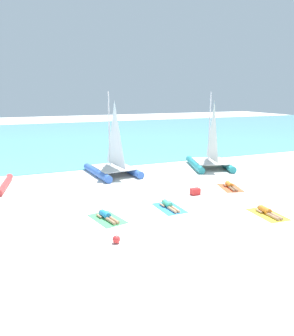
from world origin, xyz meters
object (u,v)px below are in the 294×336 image
sailboat_teal (210,157)px  towel_center_left (169,208)px  cooler_box (195,191)px  sunbather_leftmost (106,216)px  towel_center_right (268,214)px  sunbather_rightmost (230,186)px  towel_leftmost (107,219)px  sunbather_center_right (267,211)px  sunbather_center_left (169,205)px  towel_rightmost (230,188)px  sailboat_blue (113,163)px  beach_ball (116,239)px

sailboat_teal → towel_center_left: sailboat_teal is taller
cooler_box → sunbather_leftmost: bearing=-164.5°
towel_center_right → sunbather_rightmost: size_ratio=1.23×
towel_center_left → towel_center_right: bearing=-33.7°
towel_leftmost → towel_center_left: same height
towel_leftmost → towel_center_right: (7.11, -2.38, 0.00)m
sailboat_teal → sunbather_rightmost: bearing=-92.5°
sunbather_center_right → sunbather_leftmost: bearing=165.0°
towel_center_left → sunbather_center_left: sunbather_center_left is taller
sailboat_teal → sunbather_rightmost: sailboat_teal is taller
sailboat_teal → towel_center_right: sailboat_teal is taller
sunbather_leftmost → sunbather_center_left: 3.26m
sunbather_leftmost → towel_rightmost: bearing=-0.1°
sailboat_teal → towel_center_right: 9.94m
sailboat_blue → sunbather_rightmost: 8.07m
towel_leftmost → sunbather_center_right: bearing=-18.0°
towel_center_right → cooler_box: cooler_box is taller
sunbather_center_right → cooler_box: (-1.54, 3.92, 0.05)m
sunbather_leftmost → towel_center_right: (7.12, -2.44, -0.13)m
towel_leftmost → towel_center_left: size_ratio=1.00×
sunbather_center_right → cooler_box: 4.22m
sailboat_blue → sunbather_leftmost: size_ratio=3.65×
sunbather_center_right → beach_ball: bearing=-175.3°
sailboat_teal → towel_center_right: size_ratio=2.98×
sailboat_teal → beach_ball: size_ratio=18.74×
sunbather_center_right → towel_center_right: bearing=-90.0°
sailboat_teal → towel_center_right: bearing=-89.6°
towel_leftmost → sunbather_rightmost: 8.45m
towel_leftmost → beach_ball: size_ratio=6.30×
cooler_box → beach_ball: bearing=-145.4°
sailboat_blue → sunbather_center_right: size_ratio=3.63×
towel_leftmost → beach_ball: 2.50m
towel_leftmost → sailboat_blue: bearing=71.1°
towel_center_left → beach_ball: (-3.59, -2.68, 0.14)m
sunbather_center_left → towel_center_right: bearing=-35.7°
towel_center_right → beach_ball: bearing=-179.3°
towel_center_right → beach_ball: beach_ball is taller
sunbather_center_right → towel_rightmost: sunbather_center_right is taller
sailboat_teal → sunbather_center_left: sailboat_teal is taller
sailboat_teal → sailboat_blue: sailboat_blue is taller
sailboat_teal → towel_leftmost: 12.37m
sailboat_teal → sunbather_center_right: 9.86m
sunbather_center_left → sunbather_rightmost: 5.26m
sunbather_leftmost → towel_center_right: bearing=-31.7°
sunbather_rightmost → towel_center_left: bearing=-144.1°
sunbather_leftmost → towel_rightmost: size_ratio=0.82×
towel_leftmost → sunbather_center_right: size_ratio=1.21×
towel_rightmost → towel_center_right: bearing=-104.2°
sailboat_blue → sunbather_center_left: sailboat_blue is taller
towel_rightmost → cooler_box: bearing=-173.4°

